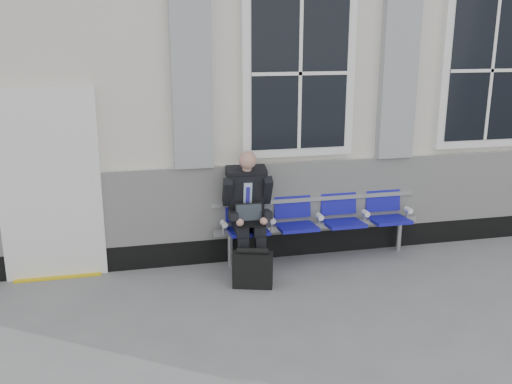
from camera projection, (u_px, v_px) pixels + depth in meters
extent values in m
cube|color=beige|center=(390.00, 72.00, 9.03)|extent=(14.00, 4.00, 4.20)
cube|color=black|center=(449.00, 230.00, 7.64)|extent=(14.00, 0.10, 0.30)
cube|color=silver|center=(453.00, 187.00, 7.47)|extent=(14.00, 0.08, 0.90)
cube|color=#939698|center=(191.00, 61.00, 6.27)|extent=(0.45, 0.14, 2.40)
cube|color=#939698|center=(399.00, 59.00, 6.82)|extent=(0.45, 0.14, 2.40)
cube|color=white|center=(299.00, 73.00, 6.60)|extent=(1.35, 0.10, 1.95)
cube|color=black|center=(300.00, 73.00, 6.56)|extent=(1.15, 0.02, 1.75)
cube|color=white|center=(489.00, 70.00, 7.15)|extent=(1.35, 0.10, 1.95)
cube|color=black|center=(492.00, 70.00, 7.10)|extent=(1.15, 0.02, 1.75)
cube|color=black|center=(52.00, 184.00, 6.43)|extent=(0.95, 0.30, 2.10)
cube|color=white|center=(50.00, 188.00, 6.29)|extent=(1.10, 0.10, 2.20)
cube|color=gold|center=(59.00, 274.00, 6.60)|extent=(0.95, 0.30, 0.02)
cube|color=#9EA0A3|center=(318.00, 225.00, 6.99)|extent=(2.60, 0.07, 0.07)
cube|color=#9EA0A3|center=(316.00, 199.00, 7.02)|extent=(2.60, 0.05, 0.05)
cylinder|color=#9EA0A3|center=(230.00, 250.00, 6.81)|extent=(0.06, 0.06, 0.39)
cylinder|color=#9EA0A3|center=(399.00, 236.00, 7.29)|extent=(0.06, 0.06, 0.39)
cube|color=#0F0D97|center=(248.00, 231.00, 6.71)|extent=(0.46, 0.42, 0.07)
cube|color=#0F0D97|center=(244.00, 205.00, 6.84)|extent=(0.46, 0.10, 0.40)
cube|color=#0F0D97|center=(297.00, 227.00, 6.84)|extent=(0.46, 0.42, 0.07)
cube|color=#0F0D97|center=(292.00, 202.00, 6.97)|extent=(0.46, 0.10, 0.40)
cube|color=#0F0D97|center=(344.00, 223.00, 6.98)|extent=(0.46, 0.42, 0.07)
cube|color=#0F0D97|center=(338.00, 198.00, 7.10)|extent=(0.46, 0.10, 0.40)
cube|color=#0F0D97|center=(389.00, 220.00, 7.11)|extent=(0.46, 0.42, 0.07)
cube|color=#0F0D97|center=(383.00, 195.00, 7.23)|extent=(0.46, 0.10, 0.40)
cylinder|color=white|center=(224.00, 224.00, 6.65)|extent=(0.07, 0.12, 0.07)
cylinder|color=white|center=(272.00, 220.00, 6.78)|extent=(0.07, 0.12, 0.07)
cylinder|color=white|center=(320.00, 217.00, 6.91)|extent=(0.07, 0.12, 0.07)
cylinder|color=white|center=(366.00, 213.00, 7.04)|extent=(0.07, 0.12, 0.07)
cylinder|color=white|center=(409.00, 210.00, 7.17)|extent=(0.07, 0.12, 0.07)
cube|color=black|center=(244.00, 276.00, 6.46)|extent=(0.12, 0.26, 0.09)
cube|color=black|center=(261.00, 275.00, 6.49)|extent=(0.12, 0.26, 0.09)
cube|color=black|center=(244.00, 257.00, 6.46)|extent=(0.12, 0.13, 0.47)
cube|color=black|center=(260.00, 256.00, 6.49)|extent=(0.12, 0.13, 0.47)
cube|color=black|center=(241.00, 227.00, 6.58)|extent=(0.16, 0.44, 0.14)
cube|color=black|center=(257.00, 226.00, 6.62)|extent=(0.16, 0.44, 0.14)
cube|color=black|center=(246.00, 195.00, 6.70)|extent=(0.42, 0.35, 0.61)
cube|color=silver|center=(248.00, 196.00, 6.58)|extent=(0.10, 0.10, 0.34)
cube|color=#2C23A7|center=(248.00, 198.00, 6.58)|extent=(0.05, 0.08, 0.29)
cube|color=black|center=(246.00, 172.00, 6.59)|extent=(0.48, 0.25, 0.14)
cylinder|color=tan|center=(247.00, 167.00, 6.53)|extent=(0.11, 0.11, 0.10)
sphere|color=tan|center=(248.00, 160.00, 6.45)|extent=(0.20, 0.20, 0.20)
cube|color=black|center=(227.00, 192.00, 6.55)|extent=(0.11, 0.28, 0.36)
cube|color=black|center=(267.00, 190.00, 6.62)|extent=(0.11, 0.28, 0.36)
cube|color=black|center=(233.00, 216.00, 6.45)|extent=(0.10, 0.31, 0.14)
cube|color=black|center=(267.00, 214.00, 6.51)|extent=(0.10, 0.31, 0.14)
sphere|color=tan|center=(240.00, 222.00, 6.34)|extent=(0.09, 0.09, 0.09)
sphere|color=tan|center=(264.00, 221.00, 6.39)|extent=(0.09, 0.09, 0.09)
cube|color=black|center=(251.00, 224.00, 6.45)|extent=(0.33, 0.24, 0.02)
cube|color=black|center=(249.00, 212.00, 6.53)|extent=(0.32, 0.10, 0.21)
cube|color=black|center=(249.00, 212.00, 6.52)|extent=(0.29, 0.08, 0.17)
cube|color=black|center=(253.00, 270.00, 6.24)|extent=(0.47, 0.30, 0.39)
cylinder|color=black|center=(253.00, 251.00, 6.18)|extent=(0.35, 0.17, 0.07)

